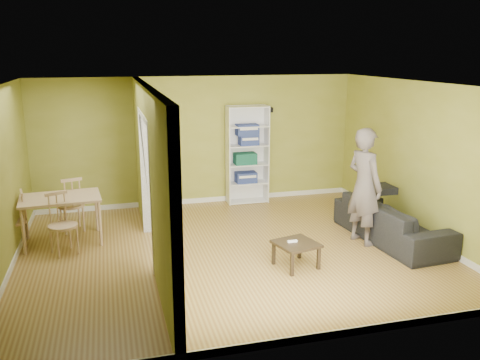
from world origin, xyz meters
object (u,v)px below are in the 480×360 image
at_px(bookshelf, 247,154).
at_px(dining_table, 60,201).
at_px(coffee_table, 296,246).
at_px(person, 365,176).
at_px(chair_far, 71,204).
at_px(sofa, 392,215).
at_px(chair_left, 13,220).
at_px(chair_near, 63,224).

xyz_separation_m(bookshelf, dining_table, (-3.56, -1.52, -0.30)).
bearing_deg(coffee_table, dining_table, 150.46).
bearing_deg(person, coffee_table, 100.03).
bearing_deg(chair_far, bookshelf, 178.71).
xyz_separation_m(coffee_table, chair_far, (-3.25, 2.46, 0.17)).
xyz_separation_m(dining_table, chair_far, (0.12, 0.55, -0.21)).
distance_m(bookshelf, coffee_table, 3.50).
bearing_deg(sofa, chair_far, 65.68).
bearing_deg(bookshelf, person, -66.44).
relative_size(sofa, coffee_table, 4.06).
height_order(sofa, dining_table, sofa).
height_order(sofa, person, person).
bearing_deg(chair_left, sofa, 67.65).
xyz_separation_m(coffee_table, chair_near, (-3.31, 1.39, 0.17)).
bearing_deg(sofa, person, 79.96).
relative_size(coffee_table, chair_near, 0.58).
bearing_deg(chair_left, bookshelf, 99.50).
relative_size(person, coffee_table, 3.98).
relative_size(dining_table, chair_near, 1.29).
distance_m(coffee_table, chair_far, 4.08).
height_order(person, chair_far, person).
bearing_deg(chair_near, dining_table, 71.27).
xyz_separation_m(sofa, chair_left, (-6.02, 1.23, 0.03)).
bearing_deg(chair_far, chair_left, 19.40).
height_order(sofa, bookshelf, bookshelf).
distance_m(dining_table, chair_left, 0.77).
relative_size(bookshelf, coffee_table, 3.57).
bearing_deg(dining_table, chair_near, -84.00).
height_order(chair_left, chair_near, chair_near).
height_order(bookshelf, dining_table, bookshelf).
bearing_deg(person, bookshelf, 8.46).
xyz_separation_m(sofa, person, (-0.52, 0.05, 0.69)).
bearing_deg(bookshelf, coffee_table, -93.32).
relative_size(sofa, chair_near, 2.36).
height_order(dining_table, chair_near, chair_near).
distance_m(person, dining_table, 4.95).
distance_m(coffee_table, chair_near, 3.59).
distance_m(bookshelf, chair_near, 4.09).
height_order(coffee_table, chair_far, chair_far).
bearing_deg(chair_near, chair_left, 125.38).
bearing_deg(chair_near, person, -33.49).
bearing_deg(person, dining_table, 60.25).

